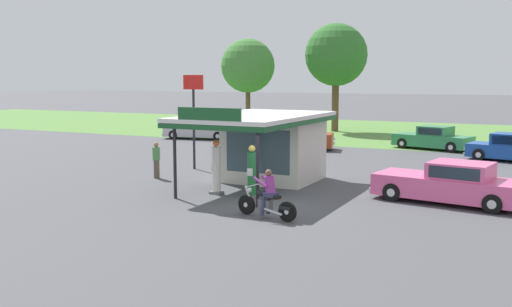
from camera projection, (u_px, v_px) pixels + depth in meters
ground_plane at (264, 205)px, 20.51m from camera, size 300.00×300.00×0.00m
grass_verge_strip at (422, 133)px, 47.20m from camera, size 120.00×24.00×0.01m
service_station_kiosk at (270, 142)px, 24.81m from camera, size 4.30×7.51×3.43m
gas_pump_nearside at (216, 169)px, 22.34m from camera, size 0.44×0.44×2.10m
gas_pump_offside at (252, 174)px, 21.68m from camera, size 0.44×0.44×1.97m
motorcycle_with_rider at (267, 198)px, 18.46m from camera, size 2.25×0.80×1.58m
featured_classic_sedan at (450, 184)px, 20.71m from camera, size 5.52×2.72×1.50m
parked_car_back_row_left at (433, 139)px, 36.44m from camera, size 5.22×3.09×1.47m
parked_car_back_row_far_right at (291, 138)px, 36.52m from camera, size 5.59×3.08×1.56m
parked_car_second_row_spare at (200, 130)px, 42.76m from camera, size 5.51×2.66×1.45m
bystander_chatting_near_pumps at (156, 159)px, 25.88m from camera, size 0.34×0.34×1.62m
tree_oak_centre at (248, 67)px, 48.55m from camera, size 4.51×4.51×7.75m
tree_oak_distant_spare at (336, 55)px, 48.20m from camera, size 5.20×5.20×9.00m
roadside_pole_sign at (194, 105)px, 28.21m from camera, size 1.10×0.12×4.61m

